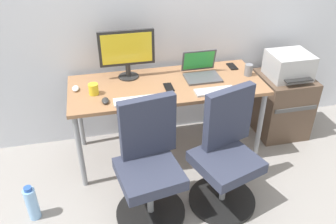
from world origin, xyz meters
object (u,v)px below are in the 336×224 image
object	(u,v)px
office_chair_right	(226,156)
side_cabinet	(281,104)
desktop_monitor	(127,51)
water_bottle_on_floor	(32,203)
open_laptop	(201,71)
printer	(289,65)
coffee_mug	(94,89)
office_chair_left	(149,167)

from	to	relation	value
office_chair_right	side_cabinet	distance (m)	1.19
desktop_monitor	office_chair_right	bearing A→B (deg)	-54.70
water_bottle_on_floor	open_laptop	size ratio (longest dim) A/B	1.00
side_cabinet	water_bottle_on_floor	bearing A→B (deg)	-164.47
printer	desktop_monitor	distance (m)	1.54
water_bottle_on_floor	desktop_monitor	distance (m)	1.44
side_cabinet	open_laptop	distance (m)	1.00
side_cabinet	water_bottle_on_floor	size ratio (longest dim) A/B	2.02
office_chair_right	desktop_monitor	world-z (taller)	desktop_monitor
side_cabinet	desktop_monitor	world-z (taller)	desktop_monitor
printer	water_bottle_on_floor	bearing A→B (deg)	-164.49
coffee_mug	water_bottle_on_floor	bearing A→B (deg)	-136.67
side_cabinet	desktop_monitor	bearing A→B (deg)	176.00
office_chair_left	coffee_mug	distance (m)	0.80
water_bottle_on_floor	desktop_monitor	bearing A→B (deg)	41.49
desktop_monitor	open_laptop	distance (m)	0.68
office_chair_right	open_laptop	bearing A→B (deg)	88.75
side_cabinet	printer	size ratio (longest dim) A/B	1.57
office_chair_left	water_bottle_on_floor	xyz separation A→B (m)	(-0.89, 0.10, -0.28)
office_chair_right	open_laptop	xyz separation A→B (m)	(0.02, 0.75, 0.37)
coffee_mug	desktop_monitor	bearing A→B (deg)	37.99
desktop_monitor	open_laptop	xyz separation A→B (m)	(0.64, -0.12, -0.20)
open_laptop	office_chair_right	bearing A→B (deg)	-91.25
office_chair_right	water_bottle_on_floor	distance (m)	1.52
printer	coffee_mug	distance (m)	1.84
office_chair_left	open_laptop	world-z (taller)	open_laptop
printer	open_laptop	bearing A→B (deg)	-178.91
office_chair_right	side_cabinet	xyz separation A→B (m)	(0.90, 0.77, -0.11)
water_bottle_on_floor	open_laptop	world-z (taller)	open_laptop
office_chair_left	coffee_mug	xyz separation A→B (m)	(-0.34, 0.63, 0.36)
side_cabinet	open_laptop	xyz separation A→B (m)	(-0.88, -0.02, 0.48)
office_chair_right	coffee_mug	xyz separation A→B (m)	(-0.94, 0.63, 0.36)
printer	side_cabinet	bearing A→B (deg)	90.00
side_cabinet	desktop_monitor	distance (m)	1.67
printer	water_bottle_on_floor	distance (m)	2.55
office_chair_left	printer	xyz separation A→B (m)	(1.50, 0.77, 0.32)
office_chair_right	water_bottle_on_floor	size ratio (longest dim) A/B	3.03
water_bottle_on_floor	printer	bearing A→B (deg)	15.51
desktop_monitor	coffee_mug	world-z (taller)	desktop_monitor
desktop_monitor	side_cabinet	bearing A→B (deg)	-4.00
office_chair_left	side_cabinet	xyz separation A→B (m)	(1.50, 0.77, -0.11)
side_cabinet	desktop_monitor	xyz separation A→B (m)	(-1.52, 0.11, 0.67)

